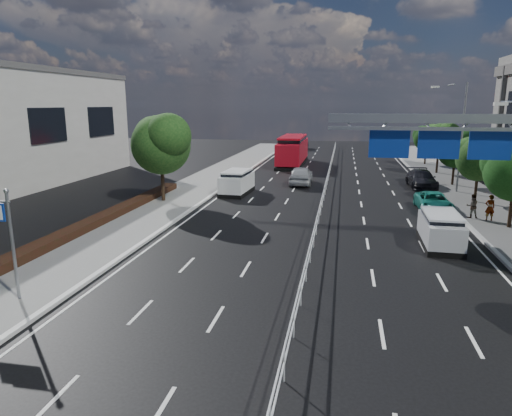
# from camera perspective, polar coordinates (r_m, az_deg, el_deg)

# --- Properties ---
(ground) EXTENTS (160.00, 160.00, 0.00)m
(ground) POSITION_cam_1_polar(r_m,az_deg,el_deg) (15.91, 5.04, -14.48)
(ground) COLOR black
(ground) RESTS_ON ground
(kerb_near) EXTENTS (0.25, 140.00, 0.15)m
(kerb_near) POSITION_cam_1_polar(r_m,az_deg,el_deg) (18.89, -23.80, -10.78)
(kerb_near) COLOR silver
(kerb_near) RESTS_ON ground
(median_fence) EXTENTS (0.05, 85.00, 1.02)m
(median_fence) POSITION_cam_1_polar(r_m,az_deg,el_deg) (37.22, 8.62, 2.24)
(median_fence) COLOR silver
(median_fence) RESTS_ON ground
(hedge_near) EXTENTS (1.00, 36.00, 0.44)m
(hedge_near) POSITION_cam_1_polar(r_m,az_deg,el_deg) (25.01, -25.60, -4.53)
(hedge_near) COLOR black
(hedge_near) RESTS_ON sidewalk_near
(toilet_sign) EXTENTS (1.62, 0.18, 4.34)m
(toilet_sign) POSITION_cam_1_polar(r_m,az_deg,el_deg) (19.17, -29.40, -1.94)
(toilet_sign) COLOR gray
(toilet_sign) RESTS_ON ground
(overhead_gantry) EXTENTS (10.24, 0.38, 7.45)m
(overhead_gantry) POSITION_cam_1_polar(r_m,az_deg,el_deg) (24.79, 23.67, 7.89)
(overhead_gantry) COLOR gray
(overhead_gantry) RESTS_ON ground
(streetlight_far) EXTENTS (2.78, 2.40, 9.00)m
(streetlight_far) POSITION_cam_1_polar(r_m,az_deg,el_deg) (41.17, 24.00, 8.87)
(streetlight_far) COLOR gray
(streetlight_far) RESTS_ON ground
(near_tree_back) EXTENTS (4.84, 4.51, 6.69)m
(near_tree_back) POSITION_cam_1_polar(r_m,az_deg,el_deg) (34.78, -11.74, 8.17)
(near_tree_back) COLOR black
(near_tree_back) RESTS_ON ground
(far_tree_e) EXTENTS (3.63, 3.38, 5.13)m
(far_tree_e) POSITION_cam_1_polar(r_m,az_deg,el_deg) (37.59, 26.22, 5.84)
(far_tree_e) COLOR black
(far_tree_e) RESTS_ON ground
(far_tree_f) EXTENTS (3.52, 3.28, 5.02)m
(far_tree_f) POSITION_cam_1_polar(r_m,az_deg,el_deg) (44.84, 23.75, 6.92)
(far_tree_f) COLOR black
(far_tree_f) RESTS_ON ground
(far_tree_g) EXTENTS (3.96, 3.69, 5.45)m
(far_tree_g) POSITION_cam_1_polar(r_m,az_deg,el_deg) (52.13, 22.00, 8.05)
(far_tree_g) COLOR black
(far_tree_g) RESTS_ON ground
(far_tree_h) EXTENTS (3.41, 3.18, 4.91)m
(far_tree_h) POSITION_cam_1_polar(r_m,az_deg,el_deg) (59.52, 20.62, 8.32)
(far_tree_h) COLOR black
(far_tree_h) RESTS_ON ground
(white_minivan) EXTENTS (2.21, 4.62, 1.96)m
(white_minivan) POSITION_cam_1_polar(r_m,az_deg,el_deg) (37.85, -2.41, 3.22)
(white_minivan) COLOR black
(white_minivan) RESTS_ON ground
(red_bus) EXTENTS (2.83, 11.79, 3.52)m
(red_bus) POSITION_cam_1_polar(r_m,az_deg,el_deg) (56.32, 4.61, 7.26)
(red_bus) COLOR black
(red_bus) RESTS_ON ground
(near_car_silver) EXTENTS (2.11, 5.04, 1.71)m
(near_car_silver) POSITION_cam_1_polar(r_m,az_deg,el_deg) (42.56, 5.65, 4.10)
(near_car_silver) COLOR #96999D
(near_car_silver) RESTS_ON ground
(near_car_dark) EXTENTS (1.88, 4.96, 1.62)m
(near_car_dark) POSITION_cam_1_polar(r_m,az_deg,el_deg) (76.74, 5.74, 7.95)
(near_car_dark) COLOR black
(near_car_dark) RESTS_ON ground
(silver_minivan) EXTENTS (1.90, 4.31, 1.77)m
(silver_minivan) POSITION_cam_1_polar(r_m,az_deg,el_deg) (25.78, 22.07, -2.52)
(silver_minivan) COLOR black
(silver_minivan) RESTS_ON ground
(parked_car_teal) EXTENTS (2.15, 4.61, 1.28)m
(parked_car_teal) POSITION_cam_1_polar(r_m,az_deg,el_deg) (34.12, 21.29, 0.73)
(parked_car_teal) COLOR #197467
(parked_car_teal) RESTS_ON ground
(parked_car_dark) EXTENTS (2.35, 5.36, 1.53)m
(parked_car_dark) POSITION_cam_1_polar(r_m,az_deg,el_deg) (43.38, 19.99, 3.43)
(parked_car_dark) COLOR black
(parked_car_dark) RESTS_ON ground
(pedestrian_a) EXTENTS (0.64, 0.46, 1.65)m
(pedestrian_a) POSITION_cam_1_polar(r_m,az_deg,el_deg) (32.09, 27.20, 0.04)
(pedestrian_a) COLOR gray
(pedestrian_a) RESTS_ON sidewalk_far
(pedestrian_b) EXTENTS (0.77, 0.61, 1.54)m
(pedestrian_b) POSITION_cam_1_polar(r_m,az_deg,el_deg) (32.36, 25.41, 0.22)
(pedestrian_b) COLOR gray
(pedestrian_b) RESTS_ON sidewalk_far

